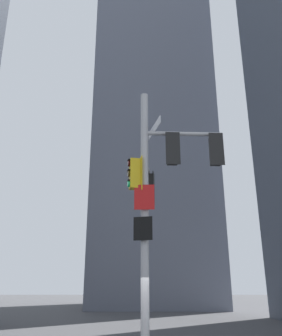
% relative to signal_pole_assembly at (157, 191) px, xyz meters
% --- Properties ---
extents(building_mid_block, '(12.59, 12.59, 39.03)m').
position_rel_signal_pole_assembly_xyz_m(building_mid_block, '(0.74, 26.42, 14.29)').
color(building_mid_block, slate).
rests_on(building_mid_block, ground).
extents(signal_pole_assembly, '(3.25, 3.13, 8.67)m').
position_rel_signal_pole_assembly_xyz_m(signal_pole_assembly, '(0.00, 0.00, 0.00)').
color(signal_pole_assembly, '#B2B2B5').
rests_on(signal_pole_assembly, ground).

